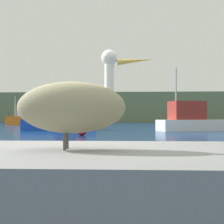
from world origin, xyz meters
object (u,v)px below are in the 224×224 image
at_px(fishing_boat_white, 195,120).
at_px(mooring_buoy, 82,131).
at_px(fishing_boat_orange, 25,119).
at_px(pelican, 73,106).
at_px(fishing_boat_blue, 61,120).

distance_m(fishing_boat_white, mooring_buoy, 11.29).
relative_size(fishing_boat_orange, mooring_buoy, 10.21).
height_order(pelican, fishing_boat_white, fishing_boat_white).
height_order(fishing_boat_orange, fishing_boat_white, fishing_boat_white).
bearing_deg(fishing_boat_orange, pelican, 124.87).
distance_m(fishing_boat_blue, fishing_boat_white, 11.71).
bearing_deg(pelican, mooring_buoy, 95.50).
bearing_deg(fishing_boat_orange, mooring_buoy, 130.52).
relative_size(fishing_boat_blue, fishing_boat_white, 0.91).
bearing_deg(fishing_boat_white, pelican, 56.27).
xyz_separation_m(pelican, fishing_boat_orange, (-15.36, 42.15, -0.26)).
relative_size(pelican, mooring_buoy, 2.09).
relative_size(pelican, fishing_boat_white, 0.18).
bearing_deg(mooring_buoy, fishing_boat_white, 41.09).
bearing_deg(pelican, fishing_boat_orange, 107.13).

